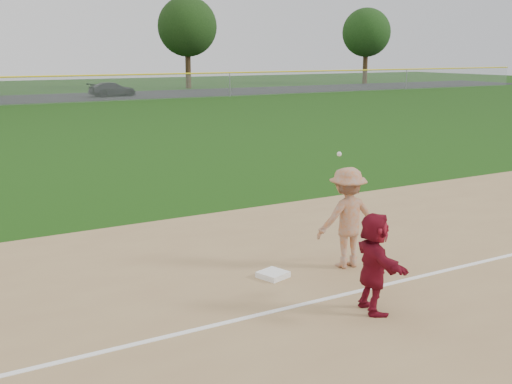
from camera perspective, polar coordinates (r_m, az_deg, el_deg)
ground at (r=10.93m, az=4.02°, el=-8.15°), size 160.00×160.00×0.00m
foul_line at (r=10.31m, az=6.56°, el=-9.34°), size 60.00×0.10×0.01m
first_base at (r=11.13m, az=1.52°, el=-7.34°), size 0.54×0.54×0.10m
base_runner at (r=9.67m, az=10.45°, el=-6.19°), size 0.82×1.48×1.52m
car_right at (r=56.48m, az=-12.64°, el=8.90°), size 4.18×2.01×1.18m
first_base_play at (r=11.55m, az=8.10°, el=-2.27°), size 1.22×0.76×2.17m
tree_3 at (r=67.28m, az=-6.13°, el=14.40°), size 6.00×6.00×9.19m
tree_4 at (r=77.71m, az=9.78°, el=13.79°), size 5.60×5.60×8.67m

